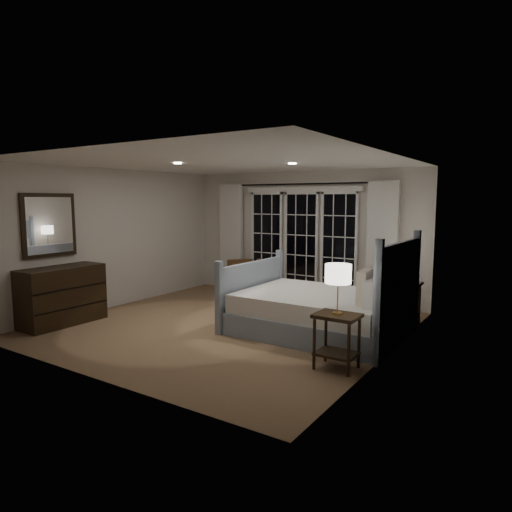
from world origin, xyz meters
The scene contains 20 objects.
floor centered at (0.00, 0.00, 0.00)m, with size 5.00×5.00×0.00m, color #8E6D4C.
ceiling centered at (0.00, 0.00, 2.50)m, with size 5.00×5.00×0.00m, color white.
wall_left centered at (-2.50, 0.00, 1.25)m, with size 0.02×5.00×2.50m, color beige.
wall_right centered at (2.50, 0.00, 1.25)m, with size 0.02×5.00×2.50m, color beige.
wall_back centered at (0.00, 2.50, 1.25)m, with size 5.00×0.02×2.50m, color beige.
wall_front centered at (0.00, -2.50, 1.25)m, with size 5.00×0.02×2.50m, color beige.
french_doors centered at (0.00, 2.46, 1.09)m, with size 2.50×0.04×2.20m.
curtain_rod centered at (0.00, 2.40, 2.25)m, with size 0.03×0.03×3.50m, color black.
curtain_left centered at (-1.65, 2.38, 1.15)m, with size 0.55×0.10×2.25m, color silver.
curtain_right centered at (1.65, 2.38, 1.15)m, with size 0.55×0.10×2.25m, color silver.
downlight_a centered at (0.80, 0.60, 2.49)m, with size 0.12×0.12×0.01m, color white.
downlight_b centered at (-0.60, -0.40, 2.49)m, with size 0.12×0.12×0.01m, color white.
bed centered at (1.41, 0.42, 0.35)m, with size 2.39×1.72×1.40m.
nightstand_left centered at (2.15, -0.77, 0.43)m, with size 0.50×0.40×0.65m.
nightstand_right centered at (2.26, 1.58, 0.44)m, with size 0.52×0.41×0.67m.
lamp_left centered at (2.15, -0.77, 1.11)m, with size 0.30×0.30×0.58m.
lamp_right centered at (2.26, 1.58, 1.14)m, with size 0.30×0.30×0.59m.
armchair centered at (-0.97, 2.10, 0.36)m, with size 0.78×0.80×0.73m, color brown.
dresser centered at (-2.23, -1.34, 0.45)m, with size 0.55×1.28×0.91m.
mirror centered at (-2.47, -1.34, 1.55)m, with size 0.05×0.85×1.00m.
Camera 1 is at (4.16, -5.56, 1.96)m, focal length 32.00 mm.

